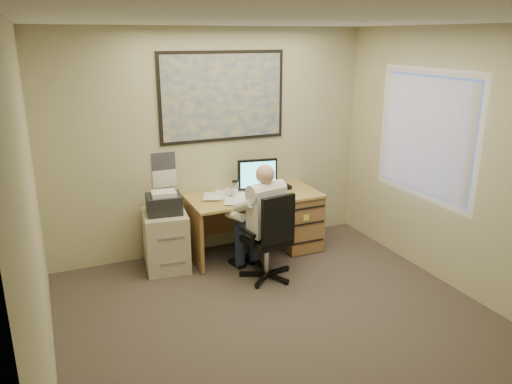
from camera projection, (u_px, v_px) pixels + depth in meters
name	position (u px, v px, depth m)	size (l,w,h in m)	color
room_shell	(301.00, 195.00, 4.06)	(4.00, 4.50, 2.70)	#3D352F
desk	(278.00, 214.00, 6.27)	(1.60, 0.97, 1.14)	tan
world_map	(223.00, 97.00, 5.90)	(1.56, 0.03, 1.06)	#1E4C93
wall_calendar	(164.00, 170.00, 5.86)	(0.28, 0.01, 0.42)	white
window_blinds	(425.00, 135.00, 5.45)	(0.06, 1.40, 1.30)	beige
filing_cabinet	(166.00, 235.00, 5.73)	(0.54, 0.63, 0.93)	#BBB596
office_chair	(268.00, 254.00, 5.47)	(0.69, 0.69, 1.01)	black
person	(265.00, 222.00, 5.44)	(0.54, 0.77, 1.29)	white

